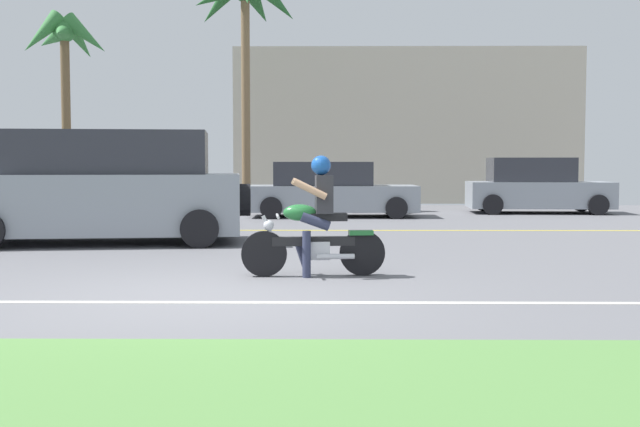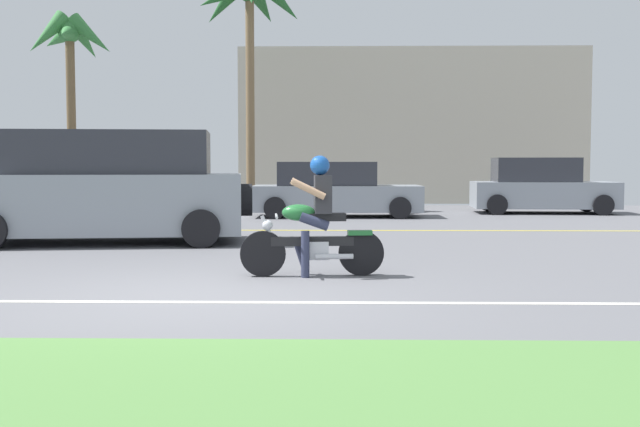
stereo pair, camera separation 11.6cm
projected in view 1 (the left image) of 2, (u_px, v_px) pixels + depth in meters
name	position (u px, v px, depth m)	size (l,w,h in m)	color
ground	(241.00, 263.00, 11.11)	(56.00, 30.00, 0.04)	slate
grass_median	(88.00, 427.00, 4.03)	(56.00, 3.80, 0.06)	#548442
lane_line_near	(204.00, 302.00, 7.80)	(50.40, 0.12, 0.01)	silver
lane_line_far	(269.00, 230.00, 16.23)	(50.40, 0.12, 0.01)	yellow
motorcyclist	(315.00, 225.00, 9.62)	(1.79, 0.58, 1.50)	black
suv_nearby	(106.00, 189.00, 13.63)	(5.06, 2.71, 1.96)	#8C939E
parked_car_1	(81.00, 189.00, 19.28)	(4.18, 2.00, 1.67)	silver
parked_car_2	(330.00, 191.00, 20.39)	(4.41, 1.97, 1.44)	#8C939E
parked_car_3	(536.00, 187.00, 21.89)	(3.99, 2.03, 1.56)	#8C939E
palm_tree_0	(65.00, 47.00, 22.38)	(2.63, 2.82, 5.77)	brown
palm_tree_1	(244.00, 7.00, 22.71)	(3.29, 3.48, 7.10)	brown
building_far	(403.00, 128.00, 28.86)	(12.18, 4.00, 5.43)	beige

